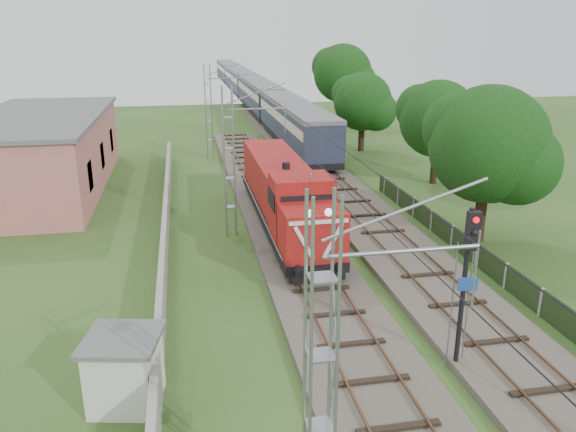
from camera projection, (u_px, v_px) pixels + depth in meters
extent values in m
plane|color=#2C4C1C|center=(346.00, 343.00, 20.08)|extent=(140.00, 140.00, 0.00)
cube|color=#6B6054|center=(304.00, 263.00, 26.56)|extent=(4.20, 70.00, 0.30)
cube|color=black|center=(304.00, 259.00, 26.50)|extent=(2.40, 70.00, 0.10)
cube|color=brown|center=(287.00, 259.00, 26.32)|extent=(0.08, 70.00, 0.05)
cube|color=brown|center=(322.00, 257.00, 26.62)|extent=(0.08, 70.00, 0.05)
cube|color=#6B6054|center=(334.00, 187.00, 39.57)|extent=(4.20, 80.00, 0.30)
cube|color=black|center=(334.00, 184.00, 39.51)|extent=(2.40, 80.00, 0.10)
cube|color=brown|center=(323.00, 184.00, 39.34)|extent=(0.08, 80.00, 0.05)
cube|color=brown|center=(346.00, 183.00, 39.64)|extent=(0.08, 80.00, 0.05)
cylinder|color=gray|center=(403.00, 251.00, 10.22)|extent=(3.00, 0.08, 0.08)
cylinder|color=gray|center=(256.00, 109.00, 28.87)|extent=(3.00, 0.08, 0.08)
cylinder|color=gray|center=(225.00, 78.00, 47.53)|extent=(3.00, 0.08, 0.08)
cylinder|color=black|center=(285.00, 133.00, 29.55)|extent=(0.03, 70.00, 0.03)
cylinder|color=black|center=(285.00, 108.00, 29.14)|extent=(0.03, 70.00, 0.03)
cube|color=#9E9E99|center=(165.00, 226.00, 29.89)|extent=(0.25, 40.00, 1.50)
cube|color=#B36960|center=(42.00, 154.00, 39.03)|extent=(8.00, 20.00, 5.00)
cube|color=#606060|center=(37.00, 116.00, 38.22)|extent=(8.40, 20.40, 0.25)
cube|color=black|center=(90.00, 176.00, 34.23)|extent=(0.10, 1.60, 1.80)
cube|color=black|center=(102.00, 156.00, 39.83)|extent=(0.10, 1.60, 1.80)
cube|color=black|center=(111.00, 140.00, 45.42)|extent=(0.10, 1.60, 1.80)
cube|color=black|center=(506.00, 276.00, 24.10)|extent=(0.05, 32.00, 1.15)
cube|color=#9E9E99|center=(385.00, 186.00, 38.09)|extent=(0.12, 0.12, 1.20)
cube|color=black|center=(284.00, 213.00, 31.25)|extent=(2.82, 15.96, 0.47)
cube|color=black|center=(304.00, 252.00, 26.52)|extent=(2.07, 3.38, 0.47)
cube|color=black|center=(270.00, 193.00, 36.16)|extent=(2.07, 3.38, 0.47)
cube|color=black|center=(317.00, 277.00, 24.01)|extent=(2.44, 0.23, 0.33)
cube|color=#AD1318|center=(312.00, 232.00, 24.49)|extent=(2.72, 2.35, 2.16)
sphere|color=white|center=(309.00, 213.00, 22.98)|extent=(0.34, 0.34, 0.34)
sphere|color=white|center=(329.00, 212.00, 23.13)|extent=(0.34, 0.34, 0.34)
cube|color=silver|center=(304.00, 243.00, 23.29)|extent=(0.94, 0.06, 1.57)
cube|color=silver|center=(333.00, 241.00, 23.50)|extent=(0.94, 0.06, 1.57)
cube|color=silver|center=(319.00, 222.00, 23.11)|extent=(2.53, 0.06, 0.17)
cube|color=#AD1318|center=(301.00, 207.00, 26.50)|extent=(2.82, 2.25, 3.00)
cube|color=black|center=(307.00, 205.00, 25.29)|extent=(2.35, 0.06, 0.84)
cube|color=#AD1318|center=(277.00, 178.00, 32.94)|extent=(2.63, 11.36, 2.44)
cylinder|color=black|center=(286.00, 166.00, 29.84)|extent=(0.41, 0.41, 0.38)
cylinder|color=gray|center=(299.00, 177.00, 25.24)|extent=(0.11, 0.11, 0.33)
cylinder|color=gray|center=(311.00, 177.00, 25.34)|extent=(0.11, 0.11, 0.33)
cube|color=black|center=(295.00, 140.00, 52.62)|extent=(3.03, 23.02, 0.52)
cube|color=#2D334B|center=(295.00, 122.00, 52.10)|extent=(3.14, 23.02, 2.83)
cube|color=beige|center=(295.00, 116.00, 51.93)|extent=(3.18, 22.10, 0.78)
cube|color=slate|center=(295.00, 105.00, 51.61)|extent=(3.19, 23.02, 0.37)
cube|color=black|center=(259.00, 107.00, 75.07)|extent=(3.03, 23.02, 0.52)
cube|color=#2D334B|center=(259.00, 94.00, 74.55)|extent=(3.14, 23.02, 2.83)
cube|color=beige|center=(259.00, 90.00, 74.39)|extent=(3.18, 22.10, 0.78)
cube|color=slate|center=(259.00, 82.00, 74.06)|extent=(3.19, 23.02, 0.37)
cube|color=black|center=(240.00, 90.00, 97.53)|extent=(3.03, 23.02, 0.52)
cube|color=#2D334B|center=(240.00, 80.00, 97.00)|extent=(3.14, 23.02, 2.83)
cube|color=beige|center=(240.00, 77.00, 96.84)|extent=(3.18, 22.10, 0.78)
cube|color=slate|center=(240.00, 70.00, 96.51)|extent=(3.19, 23.02, 0.37)
cube|color=black|center=(228.00, 79.00, 119.98)|extent=(3.03, 23.02, 0.52)
cube|color=#2D334B|center=(228.00, 71.00, 119.45)|extent=(3.14, 23.02, 2.83)
cube|color=beige|center=(228.00, 68.00, 119.29)|extent=(3.18, 22.10, 0.78)
cube|color=slate|center=(228.00, 63.00, 118.96)|extent=(3.19, 23.02, 0.37)
cylinder|color=black|center=(463.00, 292.00, 17.68)|extent=(0.16, 0.16, 5.57)
cube|color=black|center=(473.00, 231.00, 16.86)|extent=(0.42, 0.30, 1.22)
sphere|color=red|center=(476.00, 220.00, 16.62)|extent=(0.20, 0.20, 0.20)
sphere|color=black|center=(475.00, 232.00, 16.74)|extent=(0.20, 0.20, 0.20)
sphere|color=black|center=(473.00, 245.00, 16.86)|extent=(0.20, 0.20, 0.20)
cube|color=#194697|center=(468.00, 284.00, 17.46)|extent=(0.61, 0.15, 0.45)
cube|color=silver|center=(125.00, 373.00, 16.55)|extent=(2.21, 2.21, 2.06)
cube|color=#606060|center=(122.00, 339.00, 16.19)|extent=(2.54, 2.54, 0.14)
cylinder|color=#321F14|center=(481.00, 207.00, 29.37)|extent=(0.58, 0.58, 3.66)
sphere|color=#10350E|center=(488.00, 144.00, 28.32)|extent=(6.00, 6.00, 6.00)
sphere|color=#10350E|center=(518.00, 164.00, 27.96)|extent=(4.20, 4.20, 4.20)
sphere|color=#10350E|center=(460.00, 129.00, 28.91)|extent=(3.90, 3.90, 3.90)
cylinder|color=#321F14|center=(435.00, 161.00, 40.59)|extent=(0.49, 0.49, 3.34)
sphere|color=#10350E|center=(438.00, 119.00, 39.64)|extent=(5.46, 5.46, 5.46)
sphere|color=#10350E|center=(457.00, 131.00, 39.31)|extent=(3.82, 3.82, 3.82)
sphere|color=#10350E|center=(420.00, 109.00, 40.17)|extent=(3.55, 3.55, 3.55)
cylinder|color=#321F14|center=(361.00, 134.00, 51.71)|extent=(0.55, 0.55, 3.22)
sphere|color=#10350E|center=(363.00, 102.00, 50.79)|extent=(5.26, 5.26, 5.26)
sphere|color=#10350E|center=(376.00, 111.00, 50.47)|extent=(3.68, 3.68, 3.68)
sphere|color=#10350E|center=(350.00, 94.00, 51.30)|extent=(3.42, 3.42, 3.42)
cylinder|color=#321F14|center=(342.00, 106.00, 67.03)|extent=(0.60, 0.60, 4.17)
sphere|color=#10350E|center=(343.00, 73.00, 65.84)|extent=(6.82, 6.82, 6.82)
sphere|color=#10350E|center=(356.00, 82.00, 65.42)|extent=(4.77, 4.77, 4.77)
sphere|color=#10350E|center=(330.00, 66.00, 66.50)|extent=(4.43, 4.43, 4.43)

